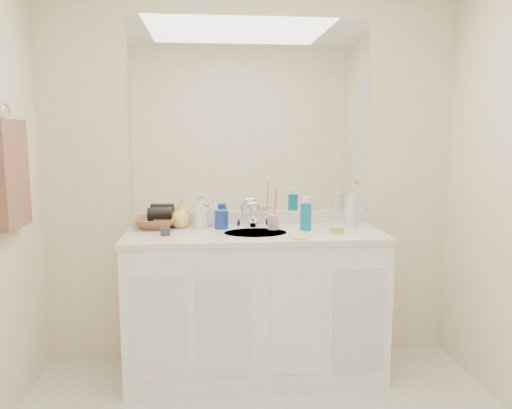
{
  "coord_description": "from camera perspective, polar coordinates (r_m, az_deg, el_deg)",
  "views": [
    {
      "loc": [
        -0.27,
        -1.85,
        1.46
      ],
      "look_at": [
        0.0,
        0.97,
        1.05
      ],
      "focal_mm": 35.0,
      "sensor_mm": 36.0,
      "label": 1
    }
  ],
  "objects": [
    {
      "name": "wall_back",
      "position": [
        3.17,
        -0.56,
        3.52
      ],
      "size": [
        2.6,
        0.02,
        2.4
      ],
      "primitive_type": "cube",
      "color": "#F4E7BF",
      "rests_on": "floor"
    },
    {
      "name": "wall_front",
      "position": [
        0.66,
        19.69,
        -15.32
      ],
      "size": [
        2.6,
        0.02,
        2.4
      ],
      "primitive_type": "cube",
      "color": "#F4E7BF",
      "rests_on": "floor"
    },
    {
      "name": "vanity_cabinet",
      "position": [
        3.06,
        -0.09,
        -11.51
      ],
      "size": [
        1.5,
        0.55,
        0.85
      ],
      "primitive_type": "cube",
      "color": "white",
      "rests_on": "floor"
    },
    {
      "name": "countertop",
      "position": [
        2.94,
        -0.09,
        -3.43
      ],
      "size": [
        1.52,
        0.57,
        0.03
      ],
      "primitive_type": "cube",
      "color": "white",
      "rests_on": "vanity_cabinet"
    },
    {
      "name": "backsplash",
      "position": [
        3.19,
        -0.53,
        -1.52
      ],
      "size": [
        1.52,
        0.03,
        0.08
      ],
      "primitive_type": "cube",
      "color": "beige",
      "rests_on": "countertop"
    },
    {
      "name": "sink_basin",
      "position": [
        2.92,
        -0.06,
        -3.45
      ],
      "size": [
        0.37,
        0.37,
        0.02
      ],
      "primitive_type": "cylinder",
      "color": "beige",
      "rests_on": "countertop"
    },
    {
      "name": "faucet",
      "position": [
        3.09,
        -0.37,
        -1.56
      ],
      "size": [
        0.02,
        0.02,
        0.11
      ],
      "primitive_type": "cylinder",
      "color": "silver",
      "rests_on": "countertop"
    },
    {
      "name": "mirror",
      "position": [
        3.15,
        -0.56,
        10.05
      ],
      "size": [
        1.48,
        0.01,
        1.2
      ],
      "primitive_type": "cube",
      "color": "white",
      "rests_on": "wall_back"
    },
    {
      "name": "blue_mug",
      "position": [
        3.04,
        -3.97,
        -1.71
      ],
      "size": [
        0.1,
        0.1,
        0.11
      ],
      "primitive_type": "cylinder",
      "rotation": [
        0.0,
        0.0,
        0.19
      ],
      "color": "navy",
      "rests_on": "countertop"
    },
    {
      "name": "tan_cup",
      "position": [
        3.01,
        2.02,
        -2.01
      ],
      "size": [
        0.08,
        0.08,
        0.09
      ],
      "primitive_type": "cylinder",
      "rotation": [
        0.0,
        0.0,
        0.27
      ],
      "color": "beige",
      "rests_on": "countertop"
    },
    {
      "name": "toothbrush",
      "position": [
        3.0,
        2.22,
        -0.02
      ],
      "size": [
        0.02,
        0.04,
        0.19
      ],
      "primitive_type": "cylinder",
      "rotation": [
        0.14,
        0.0,
        0.28
      ],
      "color": "#EB3E84",
      "rests_on": "tan_cup"
    },
    {
      "name": "mouthwash_bottle",
      "position": [
        3.0,
        5.72,
        -1.39
      ],
      "size": [
        0.08,
        0.08,
        0.16
      ],
      "primitive_type": "cylinder",
      "rotation": [
        0.0,
        0.0,
        0.13
      ],
      "color": "#0B6C8E",
      "rests_on": "countertop"
    },
    {
      "name": "clear_pump_bottle",
      "position": [
        3.15,
        10.82,
        -0.93
      ],
      "size": [
        0.08,
        0.08,
        0.17
      ],
      "primitive_type": "cylinder",
      "rotation": [
        0.0,
        0.0,
        -0.26
      ],
      "color": "silver",
      "rests_on": "countertop"
    },
    {
      "name": "soap_dish",
      "position": [
        2.92,
        9.21,
        -3.23
      ],
      "size": [
        0.1,
        0.08,
        0.01
      ],
      "primitive_type": "cube",
      "rotation": [
        0.0,
        0.0,
        -0.03
      ],
      "color": "white",
      "rests_on": "countertop"
    },
    {
      "name": "green_soap",
      "position": [
        2.91,
        9.22,
        -2.87
      ],
      "size": [
        0.08,
        0.06,
        0.02
      ],
      "primitive_type": "cube",
      "rotation": [
        0.0,
        0.0,
        0.27
      ],
      "color": "#83C931",
      "rests_on": "soap_dish"
    },
    {
      "name": "orange_comb",
      "position": [
        2.74,
        5.11,
        -3.97
      ],
      "size": [
        0.1,
        0.06,
        0.0
      ],
      "primitive_type": "cube",
      "rotation": [
        0.0,
        0.0,
        -0.36
      ],
      "color": "gold",
      "rests_on": "countertop"
    },
    {
      "name": "dark_jar",
      "position": [
        2.89,
        -10.31,
        -3.08
      ],
      "size": [
        0.07,
        0.07,
        0.04
      ],
      "primitive_type": "cylinder",
      "rotation": [
        0.0,
        0.0,
        -0.31
      ],
      "color": "#2F2F35",
      "rests_on": "countertop"
    },
    {
      "name": "extra_white_bottle",
      "position": [
        3.05,
        -6.47,
        -1.2
      ],
      "size": [
        0.05,
        0.05,
        0.17
      ],
      "primitive_type": "cylinder",
      "rotation": [
        0.0,
        0.0,
        -0.0
      ],
      "color": "white",
      "rests_on": "countertop"
    },
    {
      "name": "soap_bottle_white",
      "position": [
        3.13,
        -4.89,
        -0.8
      ],
      "size": [
        0.07,
        0.08,
        0.18
      ],
      "primitive_type": "imported",
      "rotation": [
        0.0,
        0.0,
        -0.08
      ],
      "color": "white",
      "rests_on": "countertop"
    },
    {
      "name": "soap_bottle_cream",
      "position": [
        3.09,
        -6.21,
        -0.98
      ],
      "size": [
        0.1,
        0.1,
        0.18
      ],
      "primitive_type": "imported",
      "rotation": [
        0.0,
        0.0,
        -0.34
      ],
      "color": "#F7E2C9",
      "rests_on": "countertop"
    },
    {
      "name": "soap_bottle_yellow",
      "position": [
        3.1,
        -8.68,
        -1.21
      ],
      "size": [
        0.15,
        0.15,
        0.15
      ],
      "primitive_type": "imported",
      "rotation": [
        0.0,
        0.0,
        0.25
      ],
      "color": "#F4C65F",
      "rests_on": "countertop"
    },
    {
      "name": "wicker_basket",
      "position": [
        3.11,
        -11.26,
        -2.06
      ],
      "size": [
        0.3,
        0.3,
        0.06
      ],
      "primitive_type": "imported",
      "rotation": [
        0.0,
        0.0,
        -0.14
      ],
      "color": "brown",
      "rests_on": "countertop"
    },
    {
      "name": "hair_dryer",
      "position": [
        3.1,
        -10.92,
        -1.01
      ],
      "size": [
        0.15,
        0.08,
        0.07
      ],
      "primitive_type": "cylinder",
      "rotation": [
        0.0,
        1.57,
        0.02
      ],
      "color": "black",
      "rests_on": "wicker_basket"
    },
    {
      "name": "towel_ring",
      "position": [
        2.81,
        -26.7,
        9.21
      ],
      "size": [
        0.01,
        0.11,
        0.11
      ],
      "primitive_type": "torus",
      "rotation": [
        0.0,
        1.57,
        0.0
      ],
      "color": "silver",
      "rests_on": "wall_left"
    },
    {
      "name": "hand_towel",
      "position": [
        2.81,
        -25.92,
        3.12
      ],
      "size": [
        0.04,
        0.32,
        0.55
      ],
      "primitive_type": "cube",
      "color": "brown",
      "rests_on": "towel_ring"
    }
  ]
}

